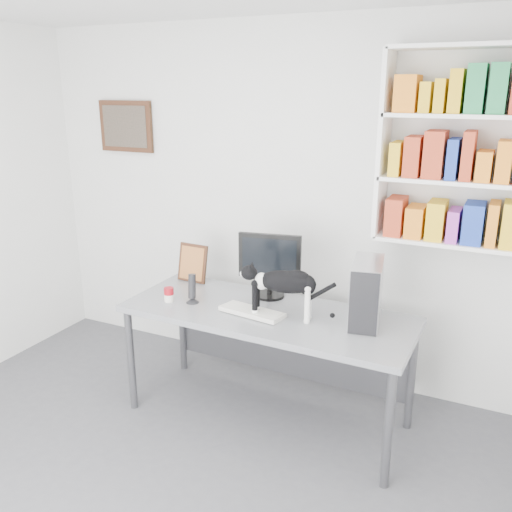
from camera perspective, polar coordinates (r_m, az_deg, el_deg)
name	(u,v)px	position (r m, az deg, el deg)	size (l,w,h in m)	color
room	(89,285)	(2.60, -17.21, -2.92)	(4.01, 4.01, 2.70)	#535358
bookshelf	(464,149)	(3.65, 21.07, 10.47)	(1.03, 0.28, 1.24)	white
wall_art	(126,126)	(4.80, -13.53, 13.13)	(0.52, 0.04, 0.42)	#4E2719
desk	(267,366)	(3.77, 1.15, -11.46)	(1.92, 0.75, 0.80)	gray
monitor	(270,265)	(3.76, 1.46, -0.96)	(0.44, 0.21, 0.47)	black
keyboard	(252,312)	(3.54, -0.41, -5.88)	(0.43, 0.16, 0.03)	silver
pc_tower	(366,292)	(3.43, 11.54, -3.76)	(0.18, 0.40, 0.40)	#A8A9AD
speaker	(192,288)	(3.72, -6.74, -3.37)	(0.09, 0.09, 0.21)	black
leaning_print	(193,262)	(4.12, -6.68, -0.66)	(0.24, 0.10, 0.30)	#4E2719
soup_can	(169,295)	(3.78, -9.15, -4.03)	(0.07, 0.07, 0.10)	#A30E18
cat	(284,294)	(3.42, 2.96, -4.01)	(0.55, 0.15, 0.34)	black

